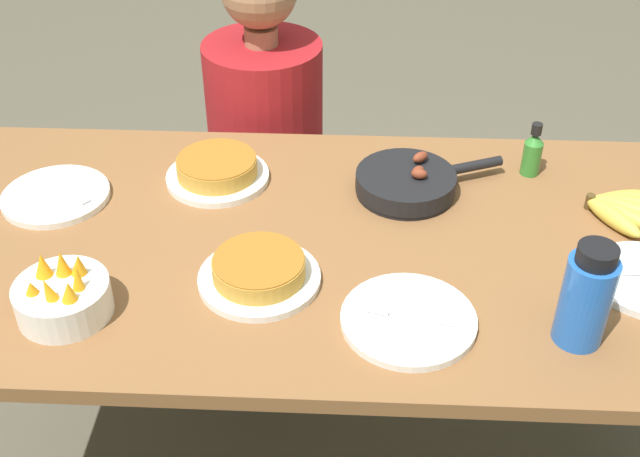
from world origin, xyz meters
name	(u,v)px	position (x,y,z in m)	size (l,w,h in m)	color
dining_table	(320,274)	(0.00, 0.00, 0.68)	(1.77, 0.90, 0.77)	brown
banana_bunch	(624,208)	(0.67, 0.12, 0.79)	(0.21, 0.20, 0.04)	gold
skillet	(408,183)	(0.19, 0.19, 0.80)	(0.35, 0.23, 0.08)	black
frittata_plate_center	(217,170)	(-0.26, 0.22, 0.80)	(0.24, 0.24, 0.06)	white
frittata_plate_side	(259,272)	(-0.12, -0.14, 0.80)	(0.25, 0.25, 0.06)	white
empty_plate_near_front	(56,196)	(-0.62, 0.13, 0.78)	(0.25, 0.25, 0.02)	white
empty_plate_far_right	(408,320)	(0.18, -0.25, 0.78)	(0.26, 0.26, 0.02)	white
fruit_bowl_mango	(63,296)	(-0.48, -0.25, 0.82)	(0.18, 0.18, 0.12)	white
water_bottle	(586,297)	(0.49, -0.28, 0.87)	(0.09, 0.09, 0.21)	blue
hot_sauce_bottle	(533,152)	(0.49, 0.29, 0.83)	(0.05, 0.05, 0.14)	#337F2D
person_figure	(268,180)	(-0.19, 0.67, 0.49)	(0.37, 0.37, 1.18)	black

